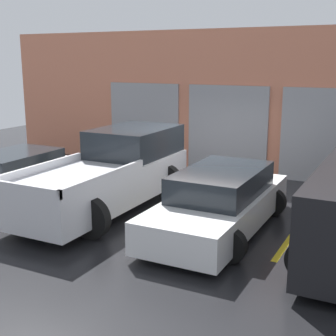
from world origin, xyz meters
The scene contains 8 objects.
ground_plane centered at (0.00, 0.00, 0.00)m, with size 28.00×28.00×0.00m, color black.
shophouse_building centered at (-0.01, 3.29, 2.22)m, with size 17.49×0.68×4.51m.
pickup_truck centered at (-1.49, -1.70, 0.86)m, with size 2.53×5.40×1.83m.
sedan_white centered at (1.49, -2.01, 0.61)m, with size 2.16×4.74×1.31m.
sedan_side centered at (-4.46, -2.02, 0.55)m, with size 2.21×4.24×1.14m.
parking_stripe_left centered at (-2.97, -2.05, 0.00)m, with size 0.12×2.20×0.01m, color gold.
parking_stripe_centre centered at (0.00, -2.05, 0.00)m, with size 0.12×2.20×0.01m, color gold.
parking_stripe_right centered at (2.97, -2.05, 0.00)m, with size 0.12×2.20×0.01m, color gold.
Camera 1 is at (4.85, -11.01, 3.58)m, focal length 50.00 mm.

